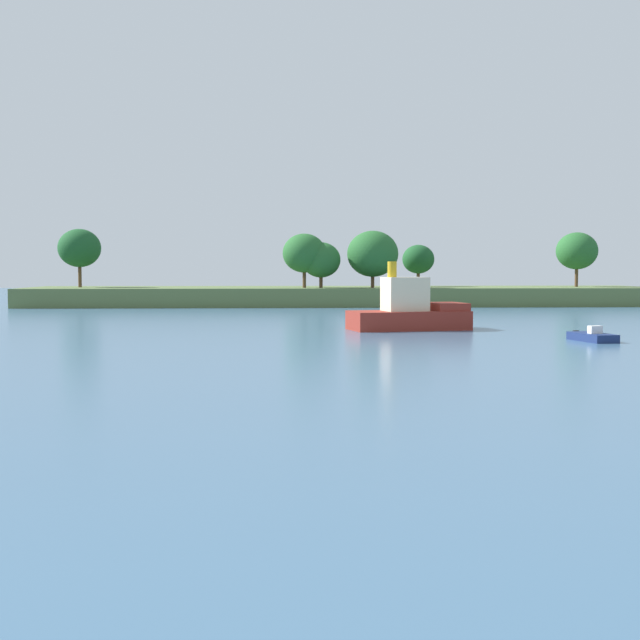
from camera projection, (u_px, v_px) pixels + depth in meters
The scene contains 3 objects.
treeline_island at pixel (343, 287), 109.80m from camera, with size 80.54×16.71×9.80m.
tugboat at pixel (410, 312), 65.30m from camera, with size 9.60×5.65×5.25m.
fishing_skiff at pixel (592, 337), 54.90m from camera, with size 2.31×4.07×1.02m.
Camera 1 is at (9.33, -10.95, 4.69)m, focal length 47.57 mm.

